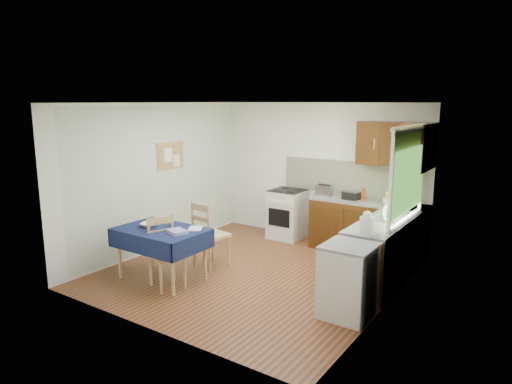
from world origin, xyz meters
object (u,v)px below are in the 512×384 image
Objects in this scene: chair_far at (208,232)px; kettle at (367,224)px; sandwich_press at (351,195)px; dining_table at (161,236)px; chair_near at (165,250)px; dish_rack at (388,218)px; toaster at (324,190)px.

kettle is at bearing -167.17° from chair_far.
kettle is at bearing -81.58° from sandwich_press.
chair_near is at bearing -10.44° from dining_table.
sandwich_press is (1.48, 1.97, 0.42)m from chair_far.
kettle is (2.47, 1.01, 0.52)m from chair_near.
chair_far reaches higher than dining_table.
sandwich_press reaches higher than chair_far.
chair_far is 3.47× the size of kettle.
chair_near is 2.20× the size of dish_rack.
chair_far is at bearing -137.03° from toaster.
dish_rack is (2.44, 1.00, 0.37)m from chair_far.
dining_table is at bearing 78.15° from chair_near.
kettle is (2.68, 0.88, 0.38)m from dining_table.
kettle is at bearing -46.82° from chair_near.
sandwich_press is 0.88× the size of kettle.
toaster is 2.36m from kettle.
toaster is (1.00, 2.86, 0.48)m from chair_near.
chair_near is 3.07m from toaster.
sandwich_press is (1.50, 2.87, 0.46)m from chair_near.
dining_table is 4.55× the size of toaster.
sandwich_press is at bearing 117.64° from kettle.
dish_rack is (0.96, -0.98, -0.05)m from sandwich_press.
toaster is at bearing 128.46° from kettle.
dining_table is 4.15× the size of kettle.
chair_far is 2.35× the size of dish_rack.
toaster and dish_rack have the same top height.
sandwich_press reaches higher than chair_near.
dining_table is 3.21m from dish_rack.
toaster is 0.62× the size of dish_rack.
toaster is at bearing 162.50° from sandwich_press.
chair_far is at bearing -176.86° from dish_rack.
dining_table is at bearing -141.06° from sandwich_press.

